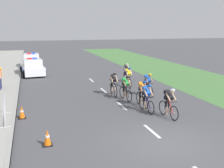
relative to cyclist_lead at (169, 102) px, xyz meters
name	(u,v)px	position (x,y,z in m)	size (l,w,h in m)	color
ground_plane	(166,143)	(-1.55, -2.73, -0.79)	(160.00, 160.00, 0.00)	#4C4C51
kerb_edge	(19,82)	(-7.33, 11.27, -0.72)	(0.16, 60.00, 0.13)	#9E9E99
grass_verge	(179,74)	(7.10, 11.27, -0.78)	(7.00, 60.00, 0.01)	#4C7F42
lane_markings_centre	(122,106)	(-1.55, 2.56, -0.78)	(0.14, 17.60, 0.01)	white
cyclist_lead	(169,102)	(0.00, 0.00, 0.00)	(0.44, 1.72, 1.56)	black
cyclist_second	(147,97)	(-0.67, 1.17, 0.00)	(0.43, 1.72, 1.56)	black
cyclist_third	(142,93)	(-0.48, 2.20, 0.00)	(0.42, 1.72, 1.56)	black
cyclist_fourth	(126,87)	(-0.91, 3.75, 0.00)	(0.45, 1.72, 1.56)	black
cyclist_fifth	(148,84)	(0.78, 4.26, 0.00)	(0.42, 1.72, 1.56)	black
cyclist_sixth	(114,84)	(-1.28, 5.07, 0.00)	(0.43, 1.72, 1.56)	black
cyclist_seventh	(129,77)	(0.48, 7.05, 0.00)	(0.46, 1.72, 1.56)	black
cyclist_eighth	(126,72)	(1.01, 9.05, 0.00)	(0.45, 1.72, 1.56)	black
police_car_nearest	(32,67)	(-6.20, 14.74, -0.11)	(2.32, 4.55, 1.59)	white
police_car_second	(32,61)	(-6.20, 19.72, -0.11)	(2.05, 4.43, 1.59)	silver
crowd_barrier_middle	(5,109)	(-7.68, 1.55, -0.14)	(0.62, 2.32, 1.07)	#B7BABF
traffic_cone_near	(47,138)	(-5.96, -1.63, -0.48)	(0.36, 0.36, 0.64)	black
traffic_cone_mid	(22,112)	(-6.95, 1.95, -0.48)	(0.36, 0.36, 0.64)	black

